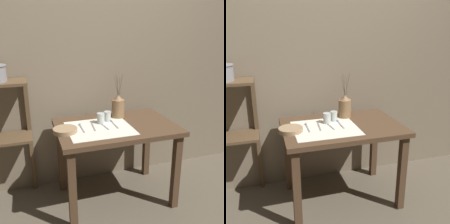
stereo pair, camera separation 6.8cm
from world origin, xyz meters
The scene contains 13 objects.
ground_plane centered at (0.00, 0.00, 0.00)m, with size 12.00×12.00×0.00m, color brown.
stone_wall_back centered at (0.00, 0.46, 1.20)m, with size 7.00×0.06×2.40m.
wooden_table centered at (0.00, 0.00, 0.62)m, with size 1.02×0.70×0.73m.
wooden_shelf_unit centered at (-0.93, 0.31, 0.77)m, with size 0.46×0.29×1.12m.
linen_cloth centered at (-0.15, -0.04, 0.73)m, with size 0.53×0.47×0.00m.
pitcher_with_flowers centered at (0.09, 0.18, 0.83)m, with size 0.12×0.12×0.42m.
wooden_bowl centered at (-0.44, -0.04, 0.75)m, with size 0.19×0.19×0.04m.
glass_tumbler_near centered at (-0.11, 0.07, 0.78)m, with size 0.07×0.07×0.09m.
glass_tumbler_far centered at (-0.04, 0.12, 0.78)m, with size 0.06×0.06×0.09m.
spoon_inner centered at (-0.30, 0.05, 0.74)m, with size 0.02×0.19×0.02m.
knife_center centered at (-0.20, 0.00, 0.73)m, with size 0.03×0.18×0.00m.
fork_inner centered at (-0.11, -0.01, 0.73)m, with size 0.03×0.18×0.00m.
spoon_outer centered at (-0.01, 0.05, 0.74)m, with size 0.02×0.19×0.02m.
Camera 2 is at (-0.64, -2.02, 1.53)m, focal length 42.00 mm.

